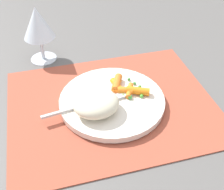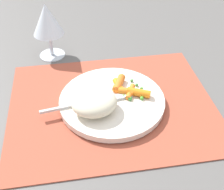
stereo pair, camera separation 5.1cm
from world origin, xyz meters
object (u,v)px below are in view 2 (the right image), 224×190
(wine_glass, at_px, (47,21))
(rice_mound, at_px, (94,102))
(carrot_portion, at_px, (126,89))
(fork, at_px, (96,101))
(plate, at_px, (112,101))

(wine_glass, bearing_deg, rice_mound, -70.95)
(carrot_portion, relative_size, fork, 0.42)
(plate, bearing_deg, fork, -171.52)
(plate, distance_m, fork, 0.04)
(plate, height_order, carrot_portion, carrot_portion)
(plate, relative_size, wine_glass, 1.57)
(wine_glass, bearing_deg, plate, -60.17)
(rice_mound, xyz_separation_m, wine_glass, (-0.09, 0.27, 0.06))
(rice_mound, xyz_separation_m, carrot_portion, (0.08, 0.05, -0.01))
(plate, distance_m, carrot_portion, 0.04)
(plate, bearing_deg, wine_glass, 119.83)
(rice_mound, relative_size, fork, 0.47)
(fork, distance_m, wine_glass, 0.27)
(rice_mound, relative_size, wine_glass, 0.64)
(wine_glass, bearing_deg, carrot_portion, -51.57)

